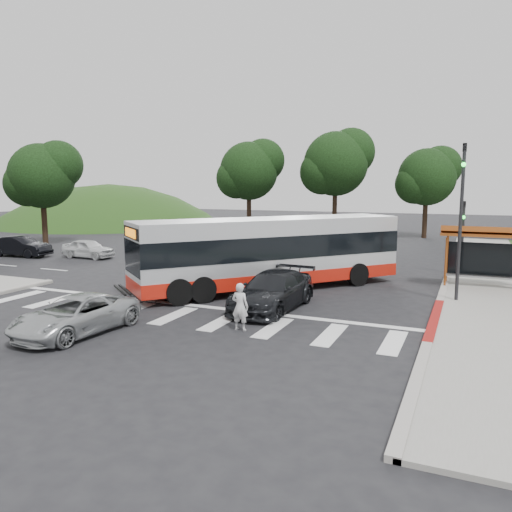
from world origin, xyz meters
The scene contains 19 objects.
ground centered at (0.00, 0.00, 0.00)m, with size 140.00×140.00×0.00m, color black.
sidewalk_east centered at (11.00, 8.00, 0.06)m, with size 4.00×40.00×0.12m, color gray.
curb_east centered at (9.00, 8.00, 0.07)m, with size 0.30×40.00×0.15m, color #9E9991.
curb_east_red centered at (9.00, -2.00, 0.08)m, with size 0.32×6.00×0.15m, color maroon.
hillside_nw centered at (-32.00, 30.00, 0.00)m, with size 44.00×44.00×10.00m, color #244215.
crosswalk_ladder centered at (0.00, -5.00, 0.01)m, with size 18.00×2.60×0.01m, color silver.
bus_shelter centered at (10.80, 5.10, 2.35)m, with size 4.20×1.60×2.86m.
traffic_signal_ne_tall centered at (9.60, 1.49, 3.88)m, with size 0.18×0.37×6.50m.
traffic_signal_ne_short centered at (9.60, 8.49, 2.48)m, with size 0.18×0.37×4.00m.
tree_north_a centered at (-1.92, 26.07, 6.92)m, with size 6.60×6.15×10.17m.
tree_north_b centered at (6.07, 28.06, 5.66)m, with size 5.72×5.33×8.43m.
tree_north_c centered at (-9.92, 24.06, 6.29)m, with size 6.16×5.74×9.30m.
tree_west_a centered at (-21.93, 10.06, 5.66)m, with size 5.72×5.33×8.43m.
transit_bus centered at (1.44, 1.07, 1.66)m, with size 2.78×12.85×3.32m, color silver, non-canonical shape.
pedestrian centered at (3.07, -5.68, 0.81)m, with size 0.59×0.39×1.62m, color silver.
dark_sedan centered at (3.00, -2.54, 0.73)m, with size 2.05×5.04×1.46m, color black.
silver_suv_south centered at (-1.71, -8.18, 0.62)m, with size 2.06×4.47×1.24m, color #ADB1B2.
west_car_white centered at (-13.48, 5.50, 0.63)m, with size 1.49×3.70×1.26m, color silver.
west_car_black centered at (-18.20, 4.21, 0.70)m, with size 1.47×4.22×1.39m, color black.
Camera 1 is at (10.04, -20.38, 4.83)m, focal length 35.00 mm.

